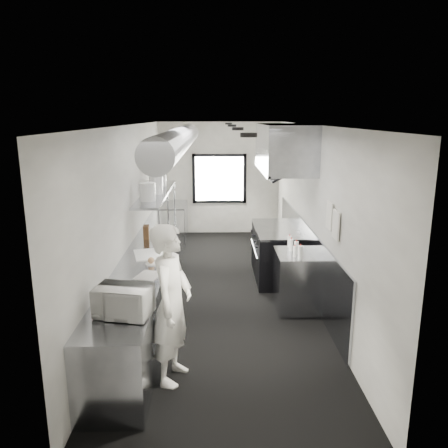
{
  "coord_description": "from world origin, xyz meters",
  "views": [
    {
      "loc": [
        -0.12,
        -7.21,
        2.94
      ],
      "look_at": [
        0.03,
        -0.2,
        1.24
      ],
      "focal_mm": 35.87,
      "sensor_mm": 36.0,
      "label": 1
    }
  ],
  "objects_px": {
    "small_plate": "(151,264)",
    "line_cook": "(172,304)",
    "range": "(277,253)",
    "plate_stack_a": "(148,192)",
    "microwave": "(123,301)",
    "squeeze_bottle_b": "(295,251)",
    "deli_tub_a": "(113,296)",
    "squeeze_bottle_d": "(291,245)",
    "prep_counter": "(150,277)",
    "squeeze_bottle_a": "(300,252)",
    "squeeze_bottle_c": "(296,248)",
    "exhaust_hood": "(284,148)",
    "bottle_station": "(297,281)",
    "far_work_table": "(172,223)",
    "cutting_board": "(150,255)",
    "knife_block": "(146,232)",
    "squeeze_bottle_e": "(290,242)",
    "plate_stack_c": "(157,181)",
    "deli_tub_b": "(110,297)",
    "plate_stack_b": "(156,185)",
    "pass_shelf": "(157,194)",
    "plate_stack_d": "(161,178)"
  },
  "relations": [
    {
      "from": "squeeze_bottle_d",
      "to": "deli_tub_b",
      "type": "bearing_deg",
      "value": -141.46
    },
    {
      "from": "deli_tub_a",
      "to": "deli_tub_b",
      "type": "xyz_separation_m",
      "value": [
        -0.03,
        -0.02,
        -0.0
      ]
    },
    {
      "from": "plate_stack_b",
      "to": "squeeze_bottle_c",
      "type": "distance_m",
      "value": 2.85
    },
    {
      "from": "plate_stack_c",
      "to": "squeeze_bottle_c",
      "type": "height_order",
      "value": "plate_stack_c"
    },
    {
      "from": "prep_counter",
      "to": "line_cook",
      "type": "distance_m",
      "value": 2.22
    },
    {
      "from": "squeeze_bottle_d",
      "to": "far_work_table",
      "type": "bearing_deg",
      "value": 120.34
    },
    {
      "from": "bottle_station",
      "to": "plate_stack_c",
      "type": "distance_m",
      "value": 3.33
    },
    {
      "from": "squeeze_bottle_c",
      "to": "prep_counter",
      "type": "bearing_deg",
      "value": 173.95
    },
    {
      "from": "pass_shelf",
      "to": "squeeze_bottle_b",
      "type": "relative_size",
      "value": 18.26
    },
    {
      "from": "range",
      "to": "small_plate",
      "type": "relative_size",
      "value": 9.41
    },
    {
      "from": "bottle_station",
      "to": "plate_stack_a",
      "type": "bearing_deg",
      "value": 161.22
    },
    {
      "from": "knife_block",
      "to": "squeeze_bottle_e",
      "type": "height_order",
      "value": "knife_block"
    },
    {
      "from": "prep_counter",
      "to": "plate_stack_c",
      "type": "bearing_deg",
      "value": 92.1
    },
    {
      "from": "exhaust_hood",
      "to": "plate_stack_a",
      "type": "height_order",
      "value": "exhaust_hood"
    },
    {
      "from": "deli_tub_b",
      "to": "squeeze_bottle_a",
      "type": "xyz_separation_m",
      "value": [
        2.44,
        1.47,
        0.05
      ]
    },
    {
      "from": "line_cook",
      "to": "small_plate",
      "type": "relative_size",
      "value": 10.73
    },
    {
      "from": "plate_stack_b",
      "to": "squeeze_bottle_b",
      "type": "relative_size",
      "value": 1.94
    },
    {
      "from": "bottle_station",
      "to": "small_plate",
      "type": "height_order",
      "value": "small_plate"
    },
    {
      "from": "pass_shelf",
      "to": "plate_stack_c",
      "type": "xyz_separation_m",
      "value": [
        -0.02,
        0.27,
        0.19
      ]
    },
    {
      "from": "line_cook",
      "to": "deli_tub_a",
      "type": "xyz_separation_m",
      "value": [
        -0.68,
        0.15,
        0.04
      ]
    },
    {
      "from": "line_cook",
      "to": "knife_block",
      "type": "xyz_separation_m",
      "value": [
        -0.69,
        2.8,
        0.1
      ]
    },
    {
      "from": "line_cook",
      "to": "squeeze_bottle_c",
      "type": "height_order",
      "value": "line_cook"
    },
    {
      "from": "line_cook",
      "to": "squeeze_bottle_a",
      "type": "xyz_separation_m",
      "value": [
        1.73,
        1.6,
        0.09
      ]
    },
    {
      "from": "cutting_board",
      "to": "squeeze_bottle_c",
      "type": "bearing_deg",
      "value": 0.51
    },
    {
      "from": "squeeze_bottle_b",
      "to": "far_work_table",
      "type": "bearing_deg",
      "value": 118.5
    },
    {
      "from": "squeeze_bottle_a",
      "to": "squeeze_bottle_e",
      "type": "distance_m",
      "value": 0.61
    },
    {
      "from": "microwave",
      "to": "squeeze_bottle_c",
      "type": "bearing_deg",
      "value": 55.28
    },
    {
      "from": "microwave",
      "to": "plate_stack_d",
      "type": "xyz_separation_m",
      "value": [
        -0.12,
        4.55,
        0.68
      ]
    },
    {
      "from": "deli_tub_a",
      "to": "knife_block",
      "type": "xyz_separation_m",
      "value": [
        -0.01,
        2.65,
        0.06
      ]
    },
    {
      "from": "small_plate",
      "to": "cutting_board",
      "type": "relative_size",
      "value": 0.29
    },
    {
      "from": "microwave",
      "to": "cutting_board",
      "type": "bearing_deg",
      "value": 102.17
    },
    {
      "from": "plate_stack_b",
      "to": "bottle_station",
      "type": "bearing_deg",
      "value": -32.65
    },
    {
      "from": "small_plate",
      "to": "squeeze_bottle_d",
      "type": "distance_m",
      "value": 2.17
    },
    {
      "from": "cutting_board",
      "to": "squeeze_bottle_d",
      "type": "distance_m",
      "value": 2.17
    },
    {
      "from": "exhaust_hood",
      "to": "squeeze_bottle_b",
      "type": "bearing_deg",
      "value": -91.06
    },
    {
      "from": "microwave",
      "to": "squeeze_bottle_b",
      "type": "xyz_separation_m",
      "value": [
        2.15,
        1.96,
        -0.08
      ]
    },
    {
      "from": "line_cook",
      "to": "plate_stack_a",
      "type": "distance_m",
      "value": 2.89
    },
    {
      "from": "small_plate",
      "to": "line_cook",
      "type": "bearing_deg",
      "value": -73.35
    },
    {
      "from": "squeeze_bottle_a",
      "to": "squeeze_bottle_c",
      "type": "height_order",
      "value": "squeeze_bottle_a"
    },
    {
      "from": "deli_tub_b",
      "to": "plate_stack_b",
      "type": "relative_size",
      "value": 0.43
    },
    {
      "from": "squeeze_bottle_d",
      "to": "knife_block",
      "type": "bearing_deg",
      "value": 161.66
    },
    {
      "from": "prep_counter",
      "to": "microwave",
      "type": "xyz_separation_m",
      "value": [
        0.07,
        -2.34,
        0.61
      ]
    },
    {
      "from": "range",
      "to": "far_work_table",
      "type": "height_order",
      "value": "range"
    },
    {
      "from": "microwave",
      "to": "deli_tub_a",
      "type": "distance_m",
      "value": 0.46
    },
    {
      "from": "microwave",
      "to": "squeeze_bottle_c",
      "type": "xyz_separation_m",
      "value": [
        2.19,
        2.1,
        -0.06
      ]
    },
    {
      "from": "prep_counter",
      "to": "squeeze_bottle_b",
      "type": "bearing_deg",
      "value": -9.83
    },
    {
      "from": "plate_stack_c",
      "to": "knife_block",
      "type": "bearing_deg",
      "value": -94.05
    },
    {
      "from": "deli_tub_a",
      "to": "squeeze_bottle_d",
      "type": "xyz_separation_m",
      "value": [
        2.34,
        1.87,
        0.04
      ]
    },
    {
      "from": "exhaust_hood",
      "to": "bottle_station",
      "type": "height_order",
      "value": "exhaust_hood"
    },
    {
      "from": "range",
      "to": "plate_stack_a",
      "type": "xyz_separation_m",
      "value": [
        -2.26,
        -0.59,
        1.25
      ]
    }
  ]
}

